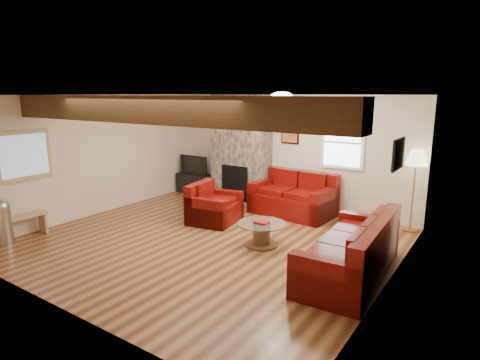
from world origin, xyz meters
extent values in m
plane|color=#512B15|center=(0.00, 0.00, 0.00)|extent=(8.00, 8.00, 0.00)
plane|color=white|center=(0.00, 0.00, 2.50)|extent=(8.00, 8.00, 0.00)
plane|color=beige|center=(0.00, 2.75, 1.25)|extent=(8.00, 0.00, 8.00)
plane|color=beige|center=(0.00, -2.75, 1.25)|extent=(8.00, 0.00, 8.00)
plane|color=beige|center=(-3.00, 0.00, 1.25)|extent=(0.00, 7.50, 7.50)
plane|color=beige|center=(3.00, 0.00, 1.25)|extent=(0.00, 7.50, 7.50)
cube|color=black|center=(0.00, -1.25, 2.31)|extent=(6.00, 0.36, 0.38)
cube|color=#3A342D|center=(-1.00, 2.50, 1.25)|extent=(1.40, 0.50, 2.50)
cube|color=black|center=(-1.00, 2.25, 0.45)|extent=(0.70, 0.06, 0.90)
cube|color=#3A342D|center=(-1.00, 2.20, 0.04)|extent=(1.00, 0.25, 0.08)
cylinder|color=#452D16|center=(0.87, 0.33, 0.02)|extent=(0.55, 0.55, 0.04)
cylinder|color=#452D16|center=(0.87, 0.33, 0.18)|extent=(0.29, 0.29, 0.37)
cylinder|color=white|center=(0.87, 0.33, 0.39)|extent=(0.82, 0.82, 0.02)
cube|color=maroon|center=(0.87, 0.33, 0.42)|extent=(0.23, 0.16, 0.03)
cube|color=black|center=(-2.42, 2.53, 0.25)|extent=(1.01, 0.40, 0.50)
imported|color=black|center=(-2.42, 2.53, 0.75)|extent=(0.84, 0.11, 0.48)
cylinder|color=#A87D46|center=(2.80, 2.55, 0.01)|extent=(0.27, 0.27, 0.03)
cylinder|color=#A87D46|center=(2.80, 2.55, 0.68)|extent=(0.03, 0.03, 1.37)
cone|color=#FBE5BE|center=(2.80, 2.55, 1.39)|extent=(0.39, 0.39, 0.27)
camera|label=1|loc=(4.16, -5.17, 2.53)|focal=30.00mm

